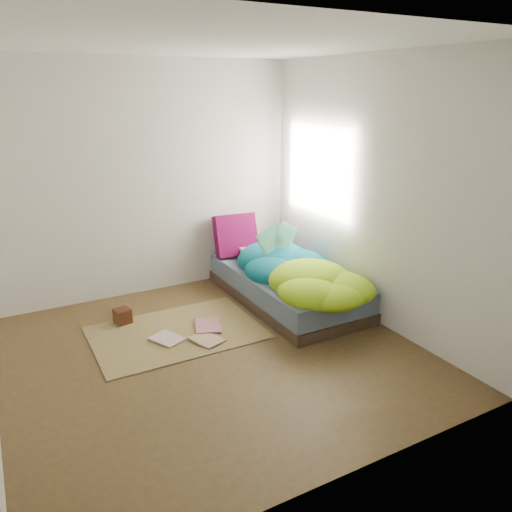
{
  "coord_description": "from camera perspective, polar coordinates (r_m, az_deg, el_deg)",
  "views": [
    {
      "loc": [
        -1.57,
        -3.68,
        2.27
      ],
      "look_at": [
        0.85,
        0.75,
        0.58
      ],
      "focal_mm": 35.0,
      "sensor_mm": 36.0,
      "label": 1
    }
  ],
  "objects": [
    {
      "name": "floor_book_c",
      "position": [
        4.73,
        -6.64,
        -9.95
      ],
      "size": [
        0.31,
        0.36,
        0.02
      ],
      "primitive_type": "imported",
      "rotation": [
        0.0,
        0.0,
        0.33
      ],
      "color": "tan",
      "rests_on": "rug"
    },
    {
      "name": "ground",
      "position": [
        4.6,
        -4.89,
        -11.12
      ],
      "size": [
        3.5,
        3.5,
        0.0
      ],
      "primitive_type": "cube",
      "color": "#44331A",
      "rests_on": "ground"
    },
    {
      "name": "floor_book_a",
      "position": [
        4.79,
        -11.1,
        -9.8
      ],
      "size": [
        0.33,
        0.37,
        0.02
      ],
      "primitive_type": "imported",
      "rotation": [
        0.0,
        0.0,
        0.42
      ],
      "color": "beige",
      "rests_on": "rug"
    },
    {
      "name": "wooden_box",
      "position": [
        5.27,
        -15.0,
        -6.64
      ],
      "size": [
        0.17,
        0.17,
        0.15
      ],
      "primitive_type": "cube",
      "rotation": [
        0.0,
        0.0,
        0.21
      ],
      "color": "black",
      "rests_on": "rug"
    },
    {
      "name": "floor_book_b",
      "position": [
        5.03,
        -7.0,
        -8.05
      ],
      "size": [
        0.35,
        0.4,
        0.03
      ],
      "primitive_type": "imported",
      "rotation": [
        0.0,
        0.0,
        -0.34
      ],
      "color": "#BA6B7F",
      "rests_on": "rug"
    },
    {
      "name": "rug",
      "position": [
        5.0,
        -9.08,
        -8.63
      ],
      "size": [
        1.6,
        1.1,
        0.01
      ],
      "primitive_type": "cube",
      "color": "brown",
      "rests_on": "ground"
    },
    {
      "name": "bed",
      "position": [
        5.62,
        3.47,
        -3.46
      ],
      "size": [
        1.0,
        2.0,
        0.34
      ],
      "color": "#35291D",
      "rests_on": "ground"
    },
    {
      "name": "pillow_floral",
      "position": [
        6.18,
        0.16,
        1.0
      ],
      "size": [
        0.66,
        0.47,
        0.14
      ],
      "primitive_type": "cube",
      "rotation": [
        0.0,
        0.0,
        0.17
      ],
      "color": "beige",
      "rests_on": "bed"
    },
    {
      "name": "room_walls",
      "position": [
        4.06,
        -5.4,
        9.32
      ],
      "size": [
        3.54,
        3.54,
        2.62
      ],
      "color": "silver",
      "rests_on": "ground"
    },
    {
      "name": "pillow_magenta",
      "position": [
        6.04,
        -2.34,
        2.39
      ],
      "size": [
        0.52,
        0.21,
        0.5
      ],
      "primitive_type": "cube",
      "rotation": [
        0.0,
        0.0,
        -0.1
      ],
      "color": "#550535",
      "rests_on": "bed"
    },
    {
      "name": "duvet",
      "position": [
        5.32,
        4.8,
        -0.83
      ],
      "size": [
        0.96,
        1.84,
        0.34
      ],
      "primitive_type": null,
      "color": "#07626D",
      "rests_on": "bed"
    },
    {
      "name": "open_book",
      "position": [
        5.46,
        2.48,
        3.08
      ],
      "size": [
        0.45,
        0.14,
        0.27
      ],
      "primitive_type": null,
      "rotation": [
        0.0,
        0.0,
        0.11
      ],
      "color": "green",
      "rests_on": "duvet"
    }
  ]
}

